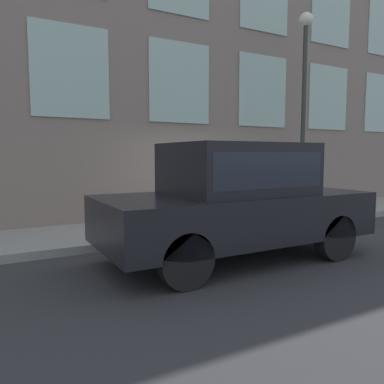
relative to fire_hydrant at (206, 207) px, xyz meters
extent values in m
plane|color=#2D2D30|center=(-0.52, -0.24, -0.59)|extent=(80.00, 80.00, 0.00)
cube|color=gray|center=(0.60, -0.24, -0.51)|extent=(2.24, 60.00, 0.15)
cube|color=gray|center=(1.87, -0.24, 3.39)|extent=(0.30, 40.00, 7.96)
cube|color=#9EBCB2|center=(1.70, -8.42, 3.01)|extent=(0.03, 1.72, 2.05)
cube|color=#9EBCB2|center=(1.70, -5.69, 3.01)|extent=(0.03, 1.72, 2.05)
cube|color=#9EBCB2|center=(1.70, -2.97, 3.01)|extent=(0.03, 1.72, 2.05)
cube|color=#9EBCB2|center=(1.70, -0.24, 3.01)|extent=(0.03, 1.72, 2.05)
cube|color=#9EBCB2|center=(1.70, 2.49, 3.01)|extent=(0.03, 1.72, 2.05)
cube|color=#9EBCB2|center=(1.70, -5.69, 5.71)|extent=(0.03, 1.72, 2.05)
cylinder|color=gray|center=(0.00, 0.00, -0.42)|extent=(0.33, 0.33, 0.04)
cylinder|color=gray|center=(0.00, 0.00, -0.08)|extent=(0.24, 0.24, 0.72)
sphere|color=slate|center=(0.00, 0.00, 0.29)|extent=(0.25, 0.25, 0.25)
cylinder|color=black|center=(0.00, 0.00, 0.36)|extent=(0.08, 0.08, 0.10)
cylinder|color=gray|center=(0.00, -0.17, 0.01)|extent=(0.09, 0.10, 0.09)
cylinder|color=gray|center=(0.00, 0.17, 0.01)|extent=(0.09, 0.10, 0.09)
cylinder|color=#998466|center=(0.07, 0.62, -0.16)|extent=(0.08, 0.08, 0.55)
cylinder|color=#998466|center=(0.18, 0.62, -0.16)|extent=(0.08, 0.08, 0.55)
cube|color=#268C4C|center=(0.13, 0.62, 0.31)|extent=(0.15, 0.10, 0.41)
cylinder|color=#268C4C|center=(0.02, 0.62, 0.32)|extent=(0.06, 0.06, 0.39)
cylinder|color=#268C4C|center=(0.23, 0.62, 0.32)|extent=(0.06, 0.06, 0.39)
sphere|color=#8C6647|center=(0.13, 0.62, 0.61)|extent=(0.18, 0.18, 0.18)
cylinder|color=black|center=(-2.89, 2.04, -0.21)|extent=(0.24, 0.76, 0.76)
cylinder|color=black|center=(-1.18, 2.04, -0.21)|extent=(0.24, 0.76, 0.76)
cylinder|color=black|center=(-2.89, -0.77, -0.21)|extent=(0.24, 0.76, 0.76)
cylinder|color=black|center=(-1.18, -0.77, -0.21)|extent=(0.24, 0.76, 0.76)
cube|color=black|center=(-2.03, 0.64, 0.15)|extent=(1.95, 4.52, 0.72)
cube|color=black|center=(-2.03, 0.64, 0.93)|extent=(1.72, 2.17, 0.83)
cube|color=#1E232D|center=(-2.03, 0.64, 0.93)|extent=(1.73, 2.00, 0.53)
cylinder|color=#2D332D|center=(0.44, -3.33, -0.38)|extent=(0.26, 0.26, 0.12)
cylinder|color=#2D332D|center=(0.44, -3.33, 2.08)|extent=(0.12, 0.12, 5.03)
sphere|color=silver|center=(0.44, -3.33, 4.70)|extent=(0.36, 0.36, 0.36)
camera|label=1|loc=(-7.08, 4.25, 1.15)|focal=35.00mm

